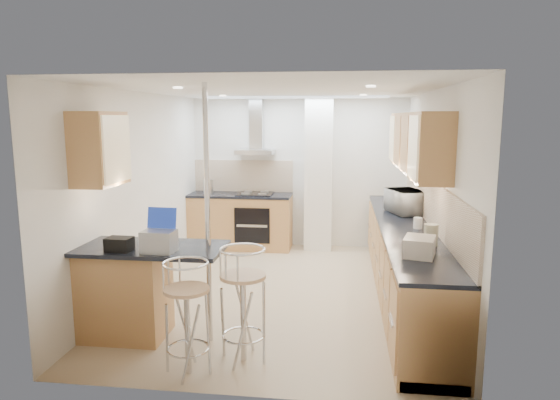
# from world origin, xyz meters

# --- Properties ---
(ground) EXTENTS (4.80, 4.80, 0.00)m
(ground) POSITION_xyz_m (0.00, 0.00, 0.00)
(ground) COLOR tan
(ground) RESTS_ON ground
(room_shell) EXTENTS (3.64, 4.84, 2.51)m
(room_shell) POSITION_xyz_m (0.32, 0.38, 1.54)
(room_shell) COLOR silver
(room_shell) RESTS_ON ground
(right_counter) EXTENTS (0.63, 4.40, 0.92)m
(right_counter) POSITION_xyz_m (1.50, 0.00, 0.46)
(right_counter) COLOR tan
(right_counter) RESTS_ON ground
(back_counter) EXTENTS (1.70, 0.63, 0.92)m
(back_counter) POSITION_xyz_m (-0.95, 2.10, 0.46)
(back_counter) COLOR tan
(back_counter) RESTS_ON ground
(peninsula) EXTENTS (1.47, 0.72, 0.94)m
(peninsula) POSITION_xyz_m (-1.12, -1.45, 0.48)
(peninsula) COLOR tan
(peninsula) RESTS_ON ground
(microwave) EXTENTS (0.56, 0.66, 0.31)m
(microwave) POSITION_xyz_m (1.58, 0.70, 1.08)
(microwave) COLOR silver
(microwave) RESTS_ON right_counter
(laptop) EXTENTS (0.31, 0.24, 0.21)m
(laptop) POSITION_xyz_m (-0.95, -1.64, 1.04)
(laptop) COLOR #9B9EA2
(laptop) RESTS_ON peninsula
(bag) EXTENTS (0.25, 0.18, 0.13)m
(bag) POSITION_xyz_m (-1.34, -1.64, 1.00)
(bag) COLOR black
(bag) RESTS_ON peninsula
(bar_stool_near) EXTENTS (0.53, 0.53, 1.00)m
(bar_stool_near) POSITION_xyz_m (-0.55, -2.10, 0.50)
(bar_stool_near) COLOR tan
(bar_stool_near) RESTS_ON ground
(bar_stool_end) EXTENTS (0.61, 0.61, 1.06)m
(bar_stool_end) POSITION_xyz_m (-0.12, -1.81, 0.53)
(bar_stool_end) COLOR tan
(bar_stool_end) RESTS_ON ground
(jar_a) EXTENTS (0.12, 0.12, 0.17)m
(jar_a) POSITION_xyz_m (1.67, 0.68, 1.01)
(jar_a) COLOR beige
(jar_a) RESTS_ON right_counter
(jar_b) EXTENTS (0.14, 0.14, 0.15)m
(jar_b) POSITION_xyz_m (1.69, 0.76, 1.00)
(jar_b) COLOR beige
(jar_b) RESTS_ON right_counter
(jar_c) EXTENTS (0.15, 0.15, 0.21)m
(jar_c) POSITION_xyz_m (1.62, -0.98, 1.03)
(jar_c) COLOR #B5B190
(jar_c) RESTS_ON right_counter
(jar_d) EXTENTS (0.11, 0.11, 0.13)m
(jar_d) POSITION_xyz_m (1.61, -0.22, 0.98)
(jar_d) COLOR silver
(jar_d) RESTS_ON right_counter
(bread_bin) EXTENTS (0.34, 0.39, 0.18)m
(bread_bin) POSITION_xyz_m (1.45, -1.40, 1.01)
(bread_bin) COLOR beige
(bread_bin) RESTS_ON right_counter
(kettle) EXTENTS (0.16, 0.16, 0.24)m
(kettle) POSITION_xyz_m (-1.48, 2.04, 1.04)
(kettle) COLOR #BABCBF
(kettle) RESTS_ON back_counter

